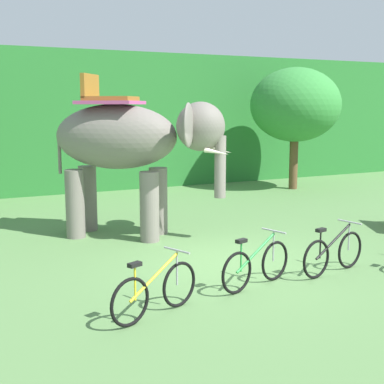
% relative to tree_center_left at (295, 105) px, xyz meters
% --- Properties ---
extents(ground_plane, '(80.00, 80.00, 0.00)m').
position_rel_tree_center_left_xyz_m(ground_plane, '(-6.83, -7.22, -3.08)').
color(ground_plane, '#567F47').
extents(foliage_hedge, '(36.00, 6.00, 4.98)m').
position_rel_tree_center_left_xyz_m(foliage_hedge, '(-6.83, 5.45, -0.59)').
color(foliage_hedge, '#28702D').
rests_on(foliage_hedge, ground).
extents(tree_center_left, '(3.28, 3.28, 4.43)m').
position_rel_tree_center_left_xyz_m(tree_center_left, '(0.00, 0.00, 0.00)').
color(tree_center_left, brown).
rests_on(tree_center_left, ground).
extents(elephant, '(3.91, 3.43, 3.78)m').
position_rel_tree_center_left_xyz_m(elephant, '(-7.84, -4.26, -0.87)').
color(elephant, slate).
rests_on(elephant, ground).
extents(bike_yellow, '(1.60, 0.76, 0.92)m').
position_rel_tree_center_left_xyz_m(bike_yellow, '(-9.14, -9.03, -2.69)').
color(bike_yellow, black).
rests_on(bike_yellow, ground).
extents(bike_green, '(1.65, 0.67, 0.92)m').
position_rel_tree_center_left_xyz_m(bike_green, '(-7.12, -8.59, -2.69)').
color(bike_green, black).
rests_on(bike_green, ground).
extents(bike_black, '(1.68, 0.57, 0.92)m').
position_rel_tree_center_left_xyz_m(bike_black, '(-5.44, -8.58, -2.69)').
color(bike_black, black).
rests_on(bike_black, ground).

